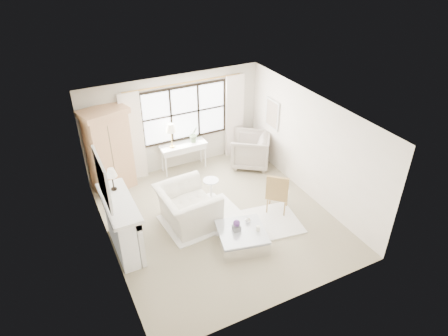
{
  "coord_description": "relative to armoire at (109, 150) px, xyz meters",
  "views": [
    {
      "loc": [
        -3.24,
        -6.74,
        6.01
      ],
      "look_at": [
        0.23,
        0.2,
        1.25
      ],
      "focal_mm": 32.0,
      "sensor_mm": 36.0,
      "label": 1
    }
  ],
  "objects": [
    {
      "name": "floor",
      "position": [
        1.89,
        -2.43,
        -1.14
      ],
      "size": [
        5.5,
        5.5,
        0.0
      ],
      "primitive_type": "plane",
      "color": "#9D9174",
      "rests_on": "ground"
    },
    {
      "name": "ceiling",
      "position": [
        1.89,
        -2.43,
        1.56
      ],
      "size": [
        5.5,
        5.5,
        0.0
      ],
      "primitive_type": "plane",
      "rotation": [
        3.14,
        0.0,
        0.0
      ],
      "color": "white",
      "rests_on": "ground"
    },
    {
      "name": "wall_back",
      "position": [
        1.89,
        0.32,
        0.21
      ],
      "size": [
        5.0,
        0.0,
        5.0
      ],
      "primitive_type": "plane",
      "rotation": [
        1.57,
        0.0,
        0.0
      ],
      "color": "beige",
      "rests_on": "ground"
    },
    {
      "name": "wall_front",
      "position": [
        1.89,
        -5.18,
        0.21
      ],
      "size": [
        5.0,
        0.0,
        5.0
      ],
      "primitive_type": "plane",
      "rotation": [
        -1.57,
        0.0,
        0.0
      ],
      "color": "silver",
      "rests_on": "ground"
    },
    {
      "name": "wall_left",
      "position": [
        -0.61,
        -2.43,
        0.21
      ],
      "size": [
        0.0,
        5.5,
        5.5
      ],
      "primitive_type": "plane",
      "rotation": [
        1.57,
        0.0,
        1.57
      ],
      "color": "beige",
      "rests_on": "ground"
    },
    {
      "name": "wall_right",
      "position": [
        4.39,
        -2.43,
        0.21
      ],
      "size": [
        0.0,
        5.5,
        5.5
      ],
      "primitive_type": "plane",
      "rotation": [
        1.57,
        0.0,
        -1.57
      ],
      "color": "white",
      "rests_on": "ground"
    },
    {
      "name": "window_pane",
      "position": [
        2.19,
        0.3,
        0.46
      ],
      "size": [
        2.4,
        0.02,
        1.5
      ],
      "primitive_type": "cube",
      "color": "white",
      "rests_on": "wall_back"
    },
    {
      "name": "window_frame",
      "position": [
        2.19,
        0.29,
        0.46
      ],
      "size": [
        2.5,
        0.04,
        1.5
      ],
      "primitive_type": null,
      "color": "black",
      "rests_on": "wall_back"
    },
    {
      "name": "curtain_rod",
      "position": [
        2.19,
        0.24,
        1.33
      ],
      "size": [
        3.3,
        0.04,
        0.04
      ],
      "primitive_type": "cylinder",
      "rotation": [
        0.0,
        1.57,
        0.0
      ],
      "color": "#AC7E3B",
      "rests_on": "wall_back"
    },
    {
      "name": "curtain_left",
      "position": [
        0.69,
        0.22,
        0.1
      ],
      "size": [
        0.55,
        0.1,
        2.47
      ],
      "primitive_type": "cube",
      "color": "silver",
      "rests_on": "ground"
    },
    {
      "name": "curtain_right",
      "position": [
        3.69,
        0.22,
        0.1
      ],
      "size": [
        0.55,
        0.1,
        2.47
      ],
      "primitive_type": "cube",
      "color": "silver",
      "rests_on": "ground"
    },
    {
      "name": "fireplace",
      "position": [
        -0.38,
        -2.43,
        -0.49
      ],
      "size": [
        0.58,
        1.66,
        1.26
      ],
      "color": "white",
      "rests_on": "ground"
    },
    {
      "name": "mirror_frame",
      "position": [
        -0.58,
        -2.43,
        0.7
      ],
      "size": [
        0.05,
        1.15,
        0.95
      ],
      "primitive_type": "cube",
      "color": "silver",
      "rests_on": "wall_left"
    },
    {
      "name": "mirror_glass",
      "position": [
        -0.55,
        -2.43,
        0.7
      ],
      "size": [
        0.02,
        1.0,
        0.8
      ],
      "primitive_type": "cube",
      "color": "silver",
      "rests_on": "wall_left"
    },
    {
      "name": "art_frame",
      "position": [
        4.36,
        -0.73,
        0.41
      ],
      "size": [
        0.04,
        0.62,
        0.82
      ],
      "primitive_type": "cube",
      "color": "silver",
      "rests_on": "wall_right"
    },
    {
      "name": "art_canvas",
      "position": [
        4.34,
        -0.73,
        0.41
      ],
      "size": [
        0.01,
        0.52,
        0.72
      ],
      "primitive_type": "cube",
      "color": "#B7A48E",
      "rests_on": "wall_right"
    },
    {
      "name": "mantel_lamp",
      "position": [
        -0.33,
        -1.99,
        0.51
      ],
      "size": [
        0.22,
        0.22,
        0.51
      ],
      "color": "black",
      "rests_on": "fireplace"
    },
    {
      "name": "armoire",
      "position": [
        0.0,
        0.0,
        0.0
      ],
      "size": [
        1.27,
        0.98,
        2.24
      ],
      "rotation": [
        0.0,
        0.0,
        0.28
      ],
      "color": "tan",
      "rests_on": "floor"
    },
    {
      "name": "console_table",
      "position": [
        2.0,
        0.05,
        -0.74
      ],
      "size": [
        1.3,
        0.45,
        0.8
      ],
      "rotation": [
        0.0,
        0.0,
        0.0
      ],
      "color": "silver",
      "rests_on": "floor"
    },
    {
      "name": "console_lamp",
      "position": [
        1.68,
        0.04,
        0.22
      ],
      "size": [
        0.28,
        0.28,
        0.69
      ],
      "color": "gold",
      "rests_on": "console_table"
    },
    {
      "name": "orchid_plant",
      "position": [
        2.34,
        0.05,
        -0.1
      ],
      "size": [
        0.3,
        0.27,
        0.47
      ],
      "primitive_type": "imported",
      "rotation": [
        0.0,
        0.0,
        0.25
      ],
      "color": "#576E49",
      "rests_on": "console_table"
    },
    {
      "name": "side_table",
      "position": [
        2.11,
        -1.52,
        -0.81
      ],
      "size": [
        0.4,
        0.4,
        0.51
      ],
      "color": "white",
      "rests_on": "floor"
    },
    {
      "name": "rug_left",
      "position": [
        1.54,
        -2.28,
        -1.12
      ],
      "size": [
        1.96,
        1.46,
        0.03
      ],
      "primitive_type": "cube",
      "rotation": [
        0.0,
        0.0,
        0.08
      ],
      "color": "white",
      "rests_on": "floor"
    },
    {
      "name": "rug_right",
      "position": [
        2.76,
        -3.06,
        -1.12
      ],
      "size": [
        1.81,
        1.47,
        0.03
      ],
      "primitive_type": "cube",
      "rotation": [
        0.0,
        0.0,
        -0.16
      ],
      "color": "white",
      "rests_on": "floor"
    },
    {
      "name": "club_armchair",
      "position": [
        1.19,
        -2.22,
        -0.69
      ],
      "size": [
        1.27,
        1.44,
        0.89
      ],
      "primitive_type": "imported",
      "rotation": [
        0.0,
        0.0,
        1.63
      ],
      "color": "silver",
      "rests_on": "floor"
    },
    {
      "name": "wingback_chair",
      "position": [
        3.8,
        -0.58,
        -0.66
      ],
      "size": [
        1.46,
        1.45,
        0.96
      ],
      "primitive_type": "imported",
      "rotation": [
        0.0,
        0.0,
        -2.2
      ],
      "color": "#A3978A",
      "rests_on": "floor"
    },
    {
      "name": "french_chair",
      "position": [
        3.29,
        -2.78,
        -0.83
      ],
      "size": [
        0.68,
        0.68,
        1.08
      ],
      "rotation": [
        0.0,
        0.0,
        2.39
      ],
      "color": "#AE8549",
      "rests_on": "floor"
    },
    {
      "name": "coffee_table",
      "position": [
        1.94,
        -3.45,
        -0.96
      ],
      "size": [
        1.2,
        1.2,
        0.38
      ],
      "rotation": [
        0.0,
        0.0,
        -0.23
      ],
      "color": "white",
      "rests_on": "floor"
    },
    {
      "name": "planter_box",
      "position": [
        1.85,
        -3.38,
        -0.7
      ],
      "size": [
        0.17,
        0.17,
        0.12
      ],
      "primitive_type": "cube",
      "rotation": [
        0.0,
        0.0,
        -0.1
      ],
      "color": "slate",
      "rests_on": "coffee_table"
    },
    {
      "name": "planter_flowers",
      "position": [
        1.85,
        -3.38,
        -0.57
      ],
      "size": [
        0.15,
        0.15,
        0.15
      ],
      "primitive_type": "sphere",
      "color": "#5C317C",
      "rests_on": "planter_box"
    },
    {
      "name": "pillar_candle",
      "position": [
        2.25,
        -3.6,
        -0.7
      ],
      "size": [
        0.08,
        0.08,
        0.12
      ],
      "primitive_type": "cylinder",
      "color": "white",
      "rests_on": "coffee_table"
    },
    {
      "name": "coffee_vase",
      "position": [
        2.2,
        -3.25,
        -0.69
      ],
      "size": [
        0.15,
        0.15,
        0.14
      ],
      "primitive_type": "imported",
      "rotation": [
        0.0,
        0.0,
        0.17
      ],
      "color": "silver",
      "rests_on": "coffee_table"
    }
  ]
}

